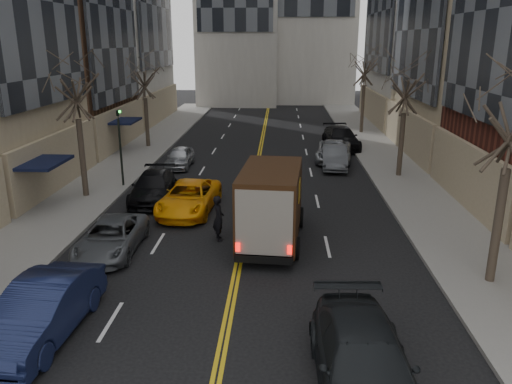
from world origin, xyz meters
TOP-DOWN VIEW (x-y plane):
  - sidewalk_left at (-9.00, 27.00)m, footprint 4.00×66.00m
  - sidewalk_right at (9.00, 27.00)m, footprint 4.00×66.00m
  - tree_lf_mid at (-8.80, 20.00)m, footprint 3.20×3.20m
  - tree_lf_far at (-8.80, 33.00)m, footprint 3.20×3.20m
  - tree_rt_mid at (8.80, 25.00)m, footprint 3.20×3.20m
  - tree_rt_far at (8.80, 40.00)m, footprint 3.20×3.20m
  - traffic_signal at (-7.39, 22.00)m, footprint 0.29×0.26m
  - ups_truck at (1.20, 14.41)m, footprint 2.82×6.14m
  - observer_sedan at (3.54, 5.17)m, footprint 2.43×5.62m
  - taxi at (-2.89, 18.05)m, footprint 2.79×5.36m
  - pedestrian at (-1.02, 14.53)m, footprint 0.67×0.82m
  - parked_lf_b at (-5.10, 7.15)m, footprint 2.02×5.07m
  - parked_lf_c at (-5.10, 13.05)m, footprint 2.16×4.60m
  - parked_lf_d at (-5.10, 19.79)m, footprint 2.32×5.06m
  - parked_lf_e at (-5.11, 26.97)m, footprint 1.56×3.86m
  - parked_rt_a at (5.10, 27.21)m, footprint 1.83×4.52m
  - parked_rt_b at (5.24, 29.17)m, footprint 2.96×5.27m
  - parked_rt_c at (6.24, 33.58)m, footprint 2.81×5.76m

SIDE VIEW (x-z plane):
  - sidewalk_left at x=-9.00m, z-range 0.00..0.15m
  - sidewalk_right at x=9.00m, z-range 0.00..0.15m
  - parked_lf_c at x=-5.10m, z-range 0.00..1.27m
  - parked_lf_e at x=-5.11m, z-range 0.00..1.31m
  - parked_rt_b at x=5.24m, z-range 0.00..1.39m
  - parked_lf_d at x=-5.10m, z-range 0.00..1.43m
  - taxi at x=-2.89m, z-range 0.00..1.44m
  - parked_rt_a at x=5.10m, z-range 0.00..1.46m
  - observer_sedan at x=3.54m, z-range 0.00..1.61m
  - parked_rt_c at x=6.24m, z-range 0.00..1.61m
  - parked_lf_b at x=-5.10m, z-range 0.00..1.64m
  - pedestrian at x=-1.02m, z-range 0.00..1.93m
  - ups_truck at x=1.20m, z-range 0.01..3.29m
  - traffic_signal at x=-7.39m, z-range 0.47..5.17m
  - tree_lf_far at x=-8.80m, z-range 1.97..10.08m
  - tree_rt_mid at x=8.80m, z-range 2.01..10.33m
  - tree_lf_mid at x=-8.80m, z-range 2.14..11.05m
  - tree_rt_far at x=8.80m, z-range 2.19..11.29m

